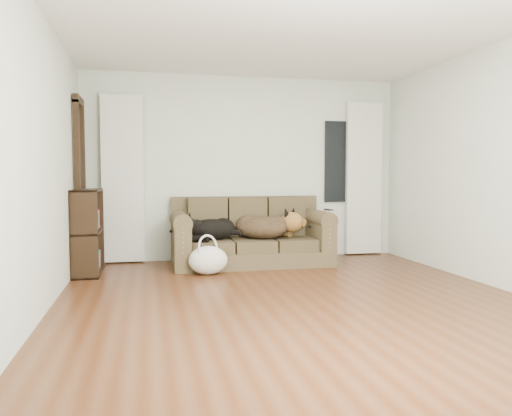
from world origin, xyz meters
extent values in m
plane|color=#47220E|center=(0.00, 0.00, 0.00)|extent=(5.00, 5.00, 0.00)
plane|color=white|center=(0.00, 0.00, 2.60)|extent=(5.00, 5.00, 0.00)
cube|color=silver|center=(0.00, 2.50, 1.30)|extent=(4.50, 0.04, 2.60)
cube|color=silver|center=(-2.25, 0.00, 1.30)|extent=(0.04, 5.00, 2.60)
cube|color=silver|center=(2.25, 0.00, 1.30)|extent=(0.04, 5.00, 2.60)
cube|color=silver|center=(-1.70, 2.42, 1.15)|extent=(0.55, 0.08, 2.25)
cube|color=silver|center=(1.80, 2.42, 1.15)|extent=(0.55, 0.08, 2.25)
cube|color=black|center=(1.45, 2.47, 1.40)|extent=(0.50, 0.03, 1.20)
cube|color=black|center=(-2.20, 2.05, 1.05)|extent=(0.07, 0.60, 2.10)
cube|color=#453C2A|center=(-0.02, 1.97, 0.45)|extent=(2.09, 0.90, 0.85)
ellipsoid|color=black|center=(-0.60, 1.96, 0.48)|extent=(0.67, 0.47, 0.28)
ellipsoid|color=black|center=(0.16, 1.94, 0.49)|extent=(0.93, 0.89, 0.34)
cube|color=black|center=(1.03, 1.84, 0.73)|extent=(0.07, 0.17, 0.02)
ellipsoid|color=silver|center=(-0.67, 1.40, 0.16)|extent=(0.57, 0.50, 0.34)
cube|color=black|center=(-2.09, 1.77, 0.50)|extent=(0.39, 0.85, 1.03)
camera|label=1|loc=(-1.38, -4.55, 1.19)|focal=35.00mm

